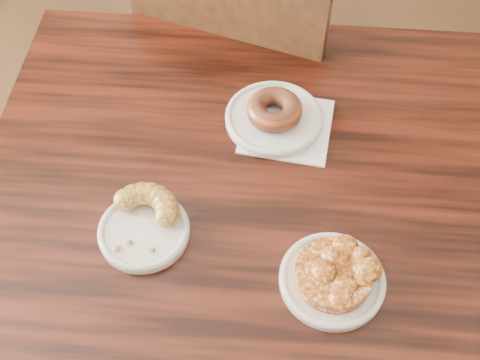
% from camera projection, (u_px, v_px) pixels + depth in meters
% --- Properties ---
extents(cafe_table, '(1.09, 1.09, 0.75)m').
position_uv_depth(cafe_table, '(252.00, 310.00, 1.28)').
color(cafe_table, black).
rests_on(cafe_table, floor).
extents(chair_far, '(0.52, 0.52, 0.90)m').
position_uv_depth(chair_far, '(255.00, 76.00, 1.58)').
color(chair_far, black).
rests_on(chair_far, floor).
extents(napkin, '(0.16, 0.16, 0.00)m').
position_uv_depth(napkin, '(287.00, 126.00, 1.08)').
color(napkin, white).
rests_on(napkin, cafe_table).
extents(plate_donut, '(0.18, 0.18, 0.01)m').
position_uv_depth(plate_donut, '(274.00, 118.00, 1.08)').
color(plate_donut, silver).
rests_on(plate_donut, napkin).
extents(plate_cruller, '(0.15, 0.15, 0.01)m').
position_uv_depth(plate_cruller, '(144.00, 231.00, 0.95)').
color(plate_cruller, silver).
rests_on(plate_cruller, cafe_table).
extents(plate_fritter, '(0.16, 0.16, 0.01)m').
position_uv_depth(plate_fritter, '(332.00, 280.00, 0.90)').
color(plate_fritter, silver).
rests_on(plate_fritter, cafe_table).
extents(glazed_donut, '(0.10, 0.10, 0.04)m').
position_uv_depth(glazed_donut, '(274.00, 109.00, 1.06)').
color(glazed_donut, maroon).
rests_on(glazed_donut, plate_donut).
extents(apple_fritter, '(0.15, 0.15, 0.04)m').
position_uv_depth(apple_fritter, '(334.00, 273.00, 0.88)').
color(apple_fritter, '#431E07').
rests_on(apple_fritter, plate_fritter).
extents(cruller_fragment, '(0.13, 0.13, 0.04)m').
position_uv_depth(cruller_fragment, '(142.00, 224.00, 0.93)').
color(cruller_fragment, brown).
rests_on(cruller_fragment, plate_cruller).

